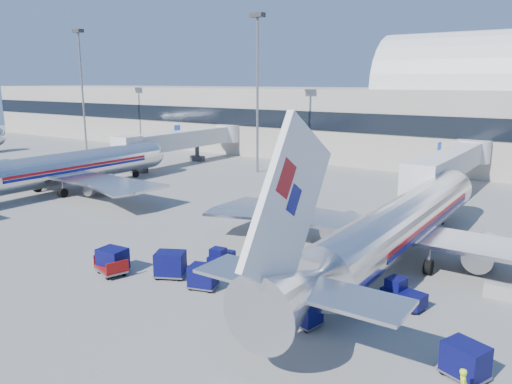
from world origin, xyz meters
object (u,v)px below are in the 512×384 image
Objects in this scene: tug_left at (221,257)px; cart_solo_near at (304,311)px; mast_far_west at (81,73)px; tug_lead at (271,288)px; airliner_mid at (56,169)px; cart_solo_far at (465,360)px; barrier_near at (510,294)px; mast_west at (257,70)px; jetbridge_near at (454,162)px; tug_right at (402,294)px; cart_train_a at (203,276)px; cart_open_red at (112,268)px; jetbridge_mid at (188,139)px; cart_train_b at (170,264)px; airliner_main at (399,225)px; cart_train_c at (113,260)px.

tug_left is 1.20× the size of cart_solo_near.
tug_lead is (65.58, -35.94, -14.15)m from mast_far_west.
airliner_mid is 16.12× the size of cart_solo_far.
cart_solo_far is (8.52, -0.30, 0.05)m from cart_solo_near.
cart_solo_near reaches higher than barrier_near.
mast_west reaches higher than cart_solo_near.
jetbridge_near is (39.60, 26.30, 1.00)m from airliner_mid.
cart_train_a is at bearing -146.00° from tug_right.
jetbridge_mid is at bearing 142.87° from cart_open_red.
jetbridge_mid is at bearing 164.54° from cart_solo_far.
mast_far_west reaches higher than airliner_mid.
cart_train_a is at bearing -151.11° from barrier_near.
jetbridge_mid is 18.06m from mast_west.
cart_solo_far is at bearing -75.71° from jetbridge_near.
cart_train_b is 4.29m from cart_open_red.
tug_lead is (-12.42, -7.94, 0.19)m from barrier_near.
airliner_main is 11.57m from tug_lead.
cart_open_red is at bearing -179.64° from cart_train_b.
jetbridge_near is at bearing 0.68° from mast_far_west.
barrier_near is 1.40× the size of cart_train_a.
cart_train_a is 7.26m from cart_train_c.
tug_lead is 0.88× the size of cart_open_red.
cart_open_red is (26.26, -13.60, -2.47)m from airliner_mid.
jetbridge_mid is 49.25m from cart_open_red.
tug_right is at bearing -10.05° from cart_train_b.
tug_lead reaches higher than barrier_near.
cart_train_c is (-4.00, -1.65, -0.03)m from cart_train_b.
tug_left is 1.15× the size of cart_train_c.
airliner_mid is 14.55× the size of cart_train_b.
barrier_near is at bearing -1.65° from tug_lead.
airliner_mid is 35.24m from cart_train_a.
tug_left is at bearing 166.48° from cart_solo_near.
airliner_main is 1.65× the size of mast_far_west.
cart_train_a is (21.14, -37.30, -13.94)m from mast_west.
jetbridge_mid reaches higher than cart_train_a.
cart_solo_far is at bearing -45.28° from tug_lead.
jetbridge_near is 13.42× the size of cart_solo_near.
mast_far_west reaches higher than cart_open_red.
cart_solo_far reaches higher than tug_left.
mast_west is at bearing -3.21° from jetbridge_mid.
cart_solo_far is (7.56, -12.79, -2.03)m from airliner_main.
cart_train_c is at bearing -108.92° from jetbridge_near.
mast_west reaches higher than jetbridge_near.
cart_train_a is at bearing -173.03° from cart_solo_near.
cart_solo_near is (9.46, -4.48, 0.16)m from tug_left.
jetbridge_near is 35.38m from tug_left.
airliner_main is 16.12× the size of cart_solo_far.
airliner_mid is 39.68m from mast_far_west.
jetbridge_mid reaches higher than tug_lead.
barrier_near is (52.40, -28.81, -3.48)m from jetbridge_mid.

